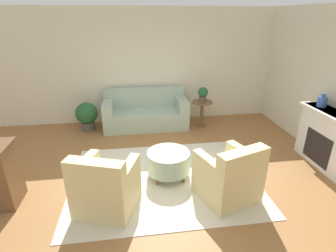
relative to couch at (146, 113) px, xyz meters
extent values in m
plane|color=#996638|center=(0.15, -2.40, -0.33)|extent=(16.00, 16.00, 0.00)
cube|color=beige|center=(0.15, 0.51, 1.07)|extent=(9.71, 0.12, 2.80)
cube|color=beige|center=(0.15, -2.40, -0.33)|extent=(3.10, 2.43, 0.01)
cube|color=#9EB29E|center=(0.00, -0.06, -0.12)|extent=(2.03, 0.89, 0.43)
cube|color=#9EB29E|center=(0.00, 0.29, 0.34)|extent=(2.03, 0.20, 0.48)
cube|color=#9EB29E|center=(-0.90, -0.08, 0.23)|extent=(0.24, 0.85, 0.27)
cube|color=#9EB29E|center=(0.90, -0.08, 0.23)|extent=(0.24, 0.85, 0.27)
cube|color=brown|center=(0.00, -0.47, -0.30)|extent=(1.83, 0.05, 0.06)
cube|color=beige|center=(-0.74, -2.99, -0.09)|extent=(0.98, 0.98, 0.46)
cube|color=beige|center=(-0.83, -3.26, 0.37)|extent=(0.80, 0.44, 0.47)
cube|color=beige|center=(-0.43, -3.08, 0.26)|extent=(0.37, 0.73, 0.26)
cube|color=beige|center=(-1.03, -2.87, 0.26)|extent=(0.37, 0.73, 0.26)
cube|color=brown|center=(-0.62, -2.66, -0.29)|extent=(0.68, 0.28, 0.06)
cube|color=beige|center=(1.04, -2.99, -0.09)|extent=(0.98, 0.98, 0.46)
cube|color=beige|center=(1.13, -3.26, 0.37)|extent=(0.80, 0.44, 0.47)
cube|color=beige|center=(1.33, -2.87, 0.26)|extent=(0.37, 0.73, 0.26)
cube|color=beige|center=(0.73, -3.08, 0.26)|extent=(0.37, 0.73, 0.26)
cube|color=brown|center=(0.92, -2.66, -0.29)|extent=(0.68, 0.28, 0.06)
cylinder|color=#9EB29E|center=(0.24, -2.33, -0.03)|extent=(0.73, 0.73, 0.35)
cylinder|color=brown|center=(0.02, -2.55, -0.26)|extent=(0.05, 0.05, 0.12)
cylinder|color=brown|center=(0.46, -2.55, -0.26)|extent=(0.05, 0.05, 0.12)
cylinder|color=brown|center=(0.02, -2.11, -0.26)|extent=(0.05, 0.05, 0.12)
cylinder|color=brown|center=(0.46, -2.11, -0.26)|extent=(0.05, 0.05, 0.12)
cylinder|color=brown|center=(1.39, -0.20, 0.29)|extent=(0.50, 0.50, 0.03)
cylinder|color=brown|center=(1.39, -0.20, -0.03)|extent=(0.08, 0.08, 0.61)
cylinder|color=brown|center=(1.39, -0.20, -0.32)|extent=(0.27, 0.27, 0.03)
cube|color=white|center=(3.16, -2.35, 0.19)|extent=(0.36, 1.22, 1.04)
cube|color=#282323|center=(2.99, -2.35, 0.03)|extent=(0.02, 0.67, 0.57)
cube|color=white|center=(3.14, -2.35, 0.68)|extent=(0.44, 1.32, 0.05)
cylinder|color=#38569E|center=(3.14, -2.01, 0.80)|extent=(0.17, 0.17, 0.18)
cylinder|color=#38569E|center=(3.14, -2.01, 0.92)|extent=(0.07, 0.07, 0.07)
cylinder|color=#4C4742|center=(1.39, -0.20, 0.37)|extent=(0.17, 0.17, 0.13)
sphere|color=#23562D|center=(1.39, -0.20, 0.54)|extent=(0.25, 0.25, 0.25)
cylinder|color=#4C4742|center=(-1.41, -0.07, -0.23)|extent=(0.31, 0.31, 0.21)
sphere|color=#23562D|center=(-1.41, -0.07, 0.10)|extent=(0.52, 0.52, 0.52)
camera|label=1|loc=(-0.31, -6.16, 2.27)|focal=28.00mm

